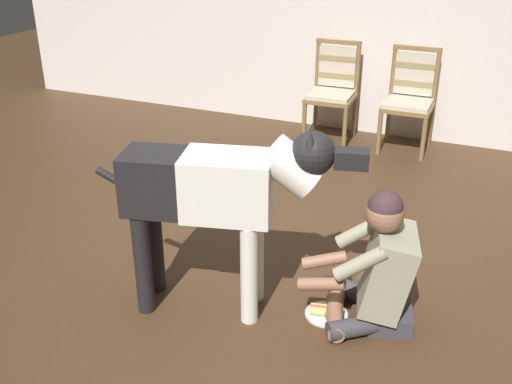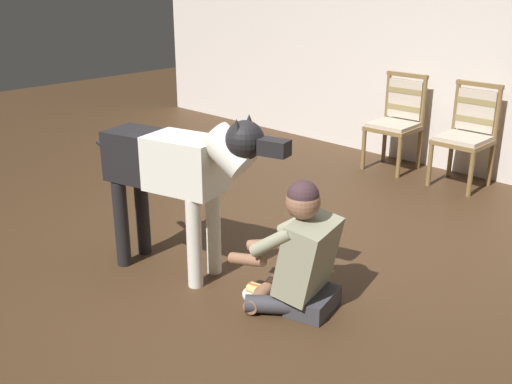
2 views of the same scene
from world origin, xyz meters
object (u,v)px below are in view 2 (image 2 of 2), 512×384
Objects in this scene: dining_chair_right_of_pair at (468,130)px; hot_dog_on_plate at (262,291)px; person_sitting_on_floor at (300,257)px; large_dog at (179,168)px; dining_chair_left_of_pair at (398,117)px.

dining_chair_right_of_pair reaches higher than hot_dog_on_plate.
person_sitting_on_floor is 0.56× the size of large_dog.
dining_chair_left_of_pair is 3.12m from large_dog.
large_dog is at bearing -85.50° from dining_chair_left_of_pair.
dining_chair_left_of_pair is at bearing -180.00° from dining_chair_right_of_pair.
hot_dog_on_plate is at bearing -166.02° from person_sitting_on_floor.
person_sitting_on_floor is 3.27× the size of hot_dog_on_plate.
dining_chair_right_of_pair is 2.99m from hot_dog_on_plate.
dining_chair_right_of_pair is 3.15m from large_dog.
dining_chair_left_of_pair reaches higher than person_sitting_on_floor.
person_sitting_on_floor is at bearing 13.98° from large_dog.
dining_chair_left_of_pair is 1.18× the size of person_sitting_on_floor.
large_dog is at bearing -99.63° from dining_chair_right_of_pair.
dining_chair_right_of_pair reaches higher than person_sitting_on_floor.
hot_dog_on_plate is (0.85, -2.95, -0.52)m from dining_chair_left_of_pair.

